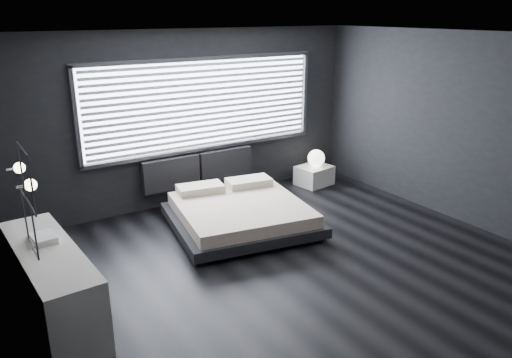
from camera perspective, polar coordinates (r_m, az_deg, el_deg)
room at (r=5.91m, az=4.46°, el=2.37°), size 6.04×6.00×2.80m
window at (r=8.21m, az=-5.87°, el=8.45°), size 4.14×0.09×1.52m
headboard at (r=8.33m, az=-6.57°, el=1.19°), size 1.96×0.16×0.52m
sconce_near at (r=4.82m, az=-24.41°, el=-0.63°), size 0.18×0.11×0.11m
sconce_far at (r=5.39m, az=-25.45°, el=1.16°), size 0.18×0.11×0.11m
wall_art_upper at (r=4.17m, az=-24.75°, el=0.08°), size 0.01×0.48×0.48m
wall_art_lower at (r=4.56m, az=-24.45°, el=-4.68°), size 0.01×0.48×0.48m
bed at (r=7.35m, az=-1.83°, el=-3.87°), size 2.27×2.19×0.51m
nightstand at (r=9.25m, az=6.66°, el=0.41°), size 0.66×0.58×0.35m
orb_lamp at (r=9.16m, az=6.90°, el=2.39°), size 0.31×0.31×0.31m
dresser at (r=5.64m, az=-22.30°, el=-11.01°), size 0.66×2.00×0.79m
book_stack at (r=5.65m, az=-23.20°, el=-6.24°), size 0.27×0.35×0.07m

